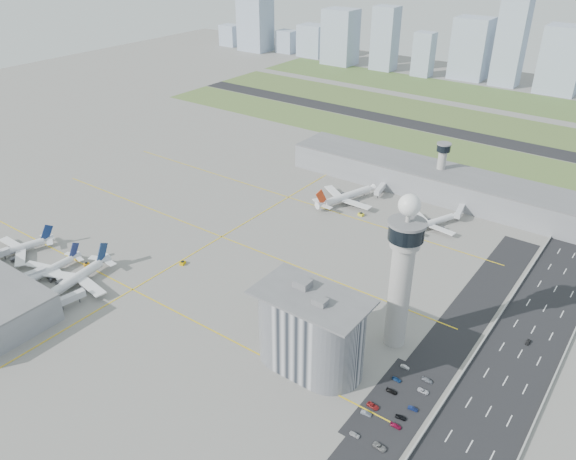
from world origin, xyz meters
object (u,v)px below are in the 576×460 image
Objects in this scene: admin_building at (311,331)px; car_lot_9 at (413,409)px; airplane_far_b at (434,219)px; tug_4 at (361,214)px; jet_bridge_near_1 at (15,284)px; car_lot_2 at (373,406)px; car_lot_1 at (366,413)px; tug_2 at (86,264)px; car_lot_4 at (397,379)px; tug_1 at (43,268)px; jet_bridge_far_1 at (462,208)px; control_tower at (402,267)px; car_lot_5 at (405,367)px; car_lot_7 at (396,426)px; jet_bridge_far_0 at (383,187)px; tug_0 at (76,258)px; car_hw_1 at (528,342)px; car_lot_10 at (423,391)px; car_lot_11 at (427,380)px; airplane_near_b at (45,267)px; tug_5 at (408,243)px; tug_3 at (183,263)px; car_lot_6 at (380,447)px; airplane_far_a at (348,192)px; airplane_near_c at (70,276)px; airplane_near_a at (11,246)px; car_lot_0 at (355,435)px; jet_bridge_near_2 at (54,308)px; secondary_tower at (441,164)px; car_lot_3 at (392,391)px.

car_lot_9 is at bearing 1.92° from admin_building.
airplane_far_b is 40.41m from tug_4.
car_lot_2 is (165.11, 33.42, -2.24)m from jet_bridge_near_1.
car_lot_1 is at bearing -18.35° from admin_building.
tug_2 reaches higher than car_lot_4.
tug_1 reaches higher than tug_2.
jet_bridge_near_1 reaches higher than car_lot_9.
control_tower is at bearing -0.84° from jet_bridge_far_1.
car_lot_5 reaches higher than car_lot_7.
tug_0 is at bearing -37.72° from jet_bridge_far_0.
jet_bridge_far_1 reaches higher than car_hw_1.
tug_2 is 0.73× the size of car_lot_7.
car_lot_2 is 20.03m from car_lot_10.
car_lot_11 is at bearing -17.20° from car_lot_2.
admin_building is 135.18m from airplane_near_b.
jet_bridge_far_1 reaches higher than tug_5.
tug_3 is 120.45m from car_lot_4.
airplane_near_b is at bearing 96.85° from car_lot_6.
car_lot_11 reaches higher than car_lot_5.
airplane_far_a is at bearing -179.81° from tug_5.
airplane_near_c reaches higher than tug_1.
admin_building is 45.98m from car_lot_11.
airplane_near_a is 193.47m from car_lot_1.
car_lot_0 is (75.83, -136.98, -0.31)m from tug_4.
airplane_near_a is at bearing 88.86° from car_lot_9.
airplane_near_b is at bearing -169.48° from admin_building.
tug_1 is at bearing 74.46° from jet_bridge_near_2.
tug_0 reaches higher than car_lot_9.
tug_1 is 168.77m from tug_4.
car_lot_11 is (9.65, -1.50, 0.04)m from car_lot_5.
car_lot_7 is 0.93× the size of car_lot_11.
car_lot_10 is (175.83, 18.33, -0.32)m from tug_0.
jet_bridge_near_2 is 4.16× the size of car_lot_5.
car_lot_10 is (10.70, -7.40, 0.01)m from car_lot_5.
car_lot_5 is (145.34, 41.72, -5.88)m from airplane_near_c.
tug_0 reaches higher than car_lot_4.
car_lot_11 is (-0.34, 25.79, 0.04)m from car_lot_7.
airplane_near_c is (17.64, 1.42, 1.27)m from airplane_near_b.
car_lot_6 reaches higher than car_lot_11.
car_lot_11 is (179.83, 39.43, -0.29)m from tug_1.
airplane_near_a is at bearing -125.78° from secondary_tower.
airplane_far_b is at bearing 21.90° from car_lot_4.
car_lot_4 is (165.93, 49.78, -2.25)m from jet_bridge_near_1.
car_lot_6 reaches higher than car_lot_3.
airplane_far_a is (54.62, 151.04, -0.02)m from airplane_near_c.
car_lot_9 is at bearing -64.61° from jet_bridge_near_2.
car_lot_5 is at bearing -132.03° from tug_4.
admin_building is 13.31× the size of tug_4.
tug_2 is (37.12, 16.08, -4.89)m from airplane_near_a.
control_tower is at bearing -63.72° from tug_0.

